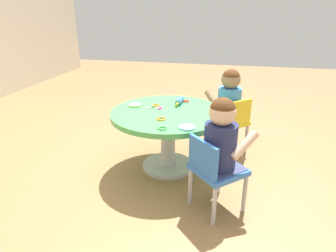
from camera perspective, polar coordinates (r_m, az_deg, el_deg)
name	(u,v)px	position (r m, az deg, el deg)	size (l,w,h in m)	color
ground_plane	(168,167)	(2.59, 0.00, -7.87)	(10.00, 10.00, 0.00)	#9E7247
craft_table	(168,125)	(2.42, 0.00, 0.27)	(0.93, 0.93, 0.51)	silver
child_chair_left	(214,170)	(1.97, 8.93, -8.33)	(0.42, 0.42, 0.54)	#B7B7BC
seated_child_left	(221,137)	(1.89, 10.26, -2.06)	(0.43, 0.44, 0.51)	#3F4772
child_chair_right	(230,122)	(2.79, 11.90, 0.79)	(0.42, 0.42, 0.54)	#B7B7BC
seated_child_right	(229,97)	(2.74, 11.72, 5.46)	(0.44, 0.43, 0.51)	#3F4772
rolling_pin	(179,101)	(2.57, 2.23, 4.88)	(0.23, 0.06, 0.05)	#3F72CC
craft_scissors	(157,108)	(2.45, -2.18, 3.50)	(0.08, 0.14, 0.01)	silver
playdough_blob_0	(187,127)	(2.05, 3.72, -0.26)	(0.12, 0.12, 0.01)	#8CCCF2
playdough_blob_1	(135,105)	(2.53, -6.41, 4.05)	(0.11, 0.11, 0.02)	#B2E58C
cookie_cutter_0	(162,128)	(2.03, -1.09, -0.45)	(0.06, 0.06, 0.01)	#4CB259
cookie_cutter_1	(186,101)	(2.63, 3.52, 4.83)	(0.06, 0.06, 0.01)	red
cookie_cutter_2	(156,105)	(2.52, -2.37, 4.03)	(0.06, 0.06, 0.01)	orange
cookie_cutter_3	(161,119)	(2.20, -1.36, 1.37)	(0.07, 0.07, 0.01)	orange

